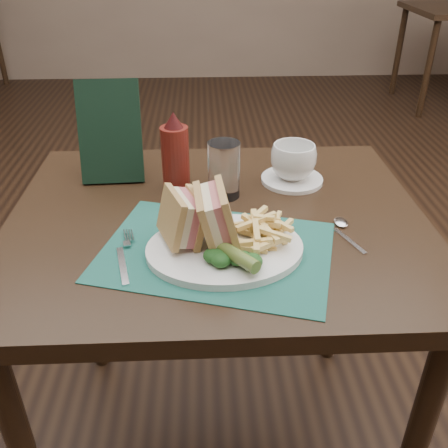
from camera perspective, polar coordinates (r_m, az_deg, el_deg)
The scene contains 17 objects.
floor at distance 1.93m, azimuth -1.14°, elevation -10.93°, with size 7.00×7.00×0.00m, color black.
wall_back at distance 5.10m, azimuth -2.33°, elevation 16.42°, with size 6.00×6.00×0.00m, color gray.
table_main at distance 1.31m, azimuth -0.66°, elevation -13.39°, with size 0.90×0.75×0.75m, color black, non-canonical shape.
placemat at distance 0.96m, azimuth -0.89°, elevation -3.09°, with size 0.43×0.31×0.00m, color #1B574B.
plate at distance 0.95m, azimuth 0.08°, elevation -2.87°, with size 0.30×0.24×0.01m, color white, non-canonical shape.
sandwich_half_a at distance 0.93m, azimuth -6.03°, elevation 0.53°, with size 0.06×0.10×0.09m, color tan, non-canonical shape.
sandwich_half_b at distance 0.92m, azimuth -2.14°, elevation 0.82°, with size 0.06×0.12×0.11m, color tan, non-canonical shape.
kale_garnish at distance 0.89m, azimuth 0.94°, elevation -3.75°, with size 0.11×0.08×0.03m, color #163D16, non-canonical shape.
pickle_spear at distance 0.89m, azimuth 1.04°, elevation -3.39°, with size 0.02×0.02×0.12m, color #4D6426.
fries_pile at distance 0.96m, azimuth 4.63°, elevation -0.41°, with size 0.18×0.20×0.05m, color #F7D47B, non-canonical shape.
fork at distance 0.96m, azimuth -11.32°, elevation -3.44°, with size 0.03×0.17×0.01m, color silver, non-canonical shape.
spoon at distance 1.04m, azimuth 13.82°, elevation -1.00°, with size 0.03×0.15×0.01m, color silver, non-canonical shape.
saucer at distance 1.23m, azimuth 7.76°, elevation 5.07°, with size 0.15×0.15×0.01m, color white.
coffee_cup at distance 1.21m, azimuth 7.92°, elevation 7.10°, with size 0.11×0.11×0.09m, color white.
drinking_glass at distance 1.13m, azimuth -0.01°, elevation 6.20°, with size 0.07×0.07×0.13m, color white.
ketchup_bottle at distance 1.16m, azimuth -5.62°, elevation 8.30°, with size 0.06×0.06×0.19m, color #5E1610, non-canonical shape.
check_presenter at distance 1.23m, azimuth -12.89°, elevation 10.22°, with size 0.15×0.02×0.24m, color black.
Camera 1 is at (-0.03, -1.43, 1.29)m, focal length 40.00 mm.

